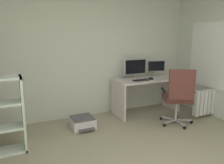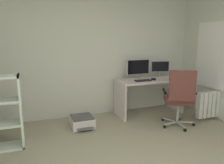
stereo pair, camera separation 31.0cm
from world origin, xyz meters
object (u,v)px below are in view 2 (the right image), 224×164
at_px(desk, 149,89).
at_px(computer_mouse, 154,79).
at_px(monitor_secondary, 160,68).
at_px(keyboard, 143,81).
at_px(monitor_main, 138,68).
at_px(printer, 82,121).
at_px(radiator, 214,104).
at_px(office_chair, 180,96).

height_order(desk, computer_mouse, computer_mouse).
distance_m(desk, monitor_secondary, 0.56).
height_order(desk, keyboard, keyboard).
height_order(monitor_main, printer, monitor_main).
bearing_deg(monitor_secondary, monitor_main, -179.98).
relative_size(monitor_secondary, printer, 0.83).
height_order(monitor_main, computer_mouse, monitor_main).
relative_size(monitor_secondary, radiator, 0.51).
xyz_separation_m(computer_mouse, printer, (-1.56, -0.12, -0.66)).
bearing_deg(office_chair, monitor_main, 106.84).
height_order(keyboard, computer_mouse, computer_mouse).
bearing_deg(desk, keyboard, -152.80).
height_order(desk, office_chair, office_chair).
bearing_deg(radiator, computer_mouse, 145.75).
height_order(keyboard, office_chair, office_chair).
bearing_deg(computer_mouse, radiator, -26.38).
height_order(monitor_main, radiator, monitor_main).
bearing_deg(keyboard, monitor_secondary, 24.08).
bearing_deg(computer_mouse, monitor_secondary, 46.42).
bearing_deg(monitor_main, office_chair, -73.16).
distance_m(monitor_main, office_chair, 1.13).
distance_m(desk, monitor_main, 0.51).
height_order(printer, radiator, radiator).
height_order(computer_mouse, printer, computer_mouse).
xyz_separation_m(desk, keyboard, (-0.22, -0.11, 0.21)).
bearing_deg(keyboard, printer, -176.73).
xyz_separation_m(monitor_main, office_chair, (0.31, -1.02, -0.39)).
bearing_deg(keyboard, office_chair, -67.85).
bearing_deg(monitor_secondary, keyboard, -154.91).
height_order(computer_mouse, radiator, computer_mouse).
distance_m(monitor_secondary, office_chair, 1.11).
xyz_separation_m(monitor_main, monitor_secondary, (0.54, 0.00, -0.02)).
distance_m(desk, radiator, 1.31).
distance_m(printer, radiator, 2.62).
bearing_deg(computer_mouse, office_chair, -77.44).
distance_m(desk, keyboard, 0.32).
distance_m(keyboard, computer_mouse, 0.26).
relative_size(monitor_main, office_chair, 0.49).
bearing_deg(computer_mouse, printer, -167.66).
bearing_deg(monitor_main, computer_mouse, -43.98).
relative_size(keyboard, printer, 0.68).
distance_m(computer_mouse, printer, 1.70).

